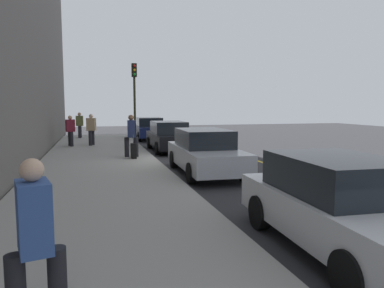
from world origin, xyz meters
name	(u,v)px	position (x,y,z in m)	size (l,w,h in m)	color
ground_plane	(184,163)	(0.00, 0.00, 0.00)	(56.00, 56.00, 0.00)	#28282B
sidewalk	(100,165)	(0.00, -3.30, 0.07)	(28.00, 4.60, 0.15)	gray
lane_stripe_centre	(256,160)	(0.00, 3.20, 0.00)	(28.00, 0.14, 0.01)	gold
parked_car_navy	(150,129)	(-10.76, 0.22, 0.76)	(4.23, 1.99, 1.51)	black
parked_car_black	(169,136)	(-4.24, 0.27, 0.76)	(4.61, 1.94, 1.51)	black
parked_car_silver	(205,152)	(2.29, 0.20, 0.76)	(4.75, 2.00, 1.51)	black
parked_car_white	(342,205)	(9.32, 0.33, 0.76)	(4.38, 2.02, 1.51)	black
pedestrian_burgundy_coat	(70,130)	(-6.48, -4.71, 1.03)	(0.53, 0.51, 1.65)	black
pedestrian_olive_coat	(80,124)	(-11.69, -4.42, 1.07)	(0.57, 0.49, 1.72)	black
pedestrian_navy_coat	(131,134)	(-1.44, -1.94, 1.11)	(0.50, 0.59, 1.79)	black
pedestrian_blue_coat	(35,240)	(10.56, -4.03, 1.05)	(0.51, 0.55, 1.70)	black
pedestrian_tan_coat	(91,129)	(-6.62, -3.62, 1.07)	(0.55, 0.54, 1.72)	black
traffic_light_pole	(134,91)	(-5.39, -1.35, 3.11)	(0.35, 0.26, 4.39)	#2D2D19
rolling_suitcase	(134,151)	(-0.89, -1.91, 0.47)	(0.34, 0.22, 0.99)	black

